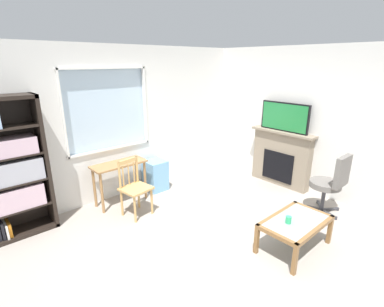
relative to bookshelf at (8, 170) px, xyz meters
name	(u,v)px	position (x,y,z in m)	size (l,w,h in m)	color
ground	(214,244)	(1.87, -2.01, -0.97)	(5.98, 5.51, 0.02)	#9E9389
wall_back_with_window	(126,124)	(1.92, 0.24, 0.31)	(4.98, 0.15, 2.61)	silver
wall_right	(316,122)	(4.42, -2.01, 0.34)	(0.12, 4.71, 2.61)	silver
bookshelf	(8,170)	(0.00, 0.00, 0.00)	(0.90, 0.38, 1.94)	black
desk_under_window	(119,171)	(1.54, -0.11, -0.38)	(0.91, 0.38, 0.72)	#A37547
wooden_chair	(134,187)	(1.51, -0.62, -0.50)	(0.47, 0.46, 0.90)	tan
plastic_drawer_unit	(155,175)	(2.29, -0.06, -0.68)	(0.35, 0.40, 0.57)	#72ADDB
fireplace	(281,158)	(4.27, -1.49, -0.42)	(0.26, 1.27, 1.08)	gray
tv	(285,117)	(4.25, -1.49, 0.39)	(0.06, 0.95, 0.54)	black
office_chair	(331,181)	(3.81, -2.65, -0.41)	(0.56, 0.58, 1.00)	slate
coffee_table	(296,224)	(2.59, -2.76, -0.61)	(0.95, 0.57, 0.41)	#8C9E99
sippy_cup	(288,220)	(2.45, -2.73, -0.51)	(0.07, 0.07, 0.09)	#33B770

